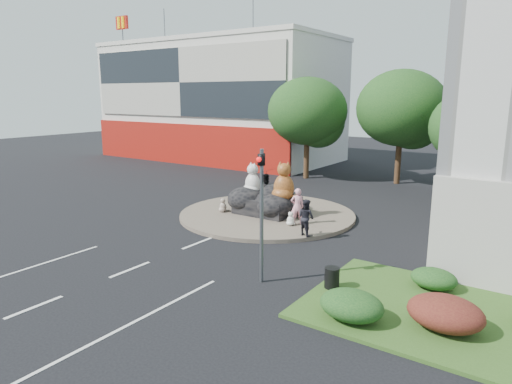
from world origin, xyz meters
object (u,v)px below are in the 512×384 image
cat_white (253,179)px  kitten_calico (223,205)px  pedestrian_pink (297,206)px  parked_car (204,158)px  pedestrian_dark (306,217)px  litter_bin (332,278)px  kitten_white (291,218)px  cat_tabby (284,181)px

cat_white → kitten_calico: size_ratio=2.32×
pedestrian_pink → kitten_calico: bearing=-33.6°
cat_white → parked_car: bearing=161.3°
pedestrian_dark → parked_car: pedestrian_dark is taller
pedestrian_pink → litter_bin: bearing=92.1°
kitten_calico → litter_bin: size_ratio=1.12×
cat_white → kitten_white: size_ratio=2.57×
kitten_calico → litter_bin: kitten_calico is taller
cat_tabby → cat_white: bearing=153.2°
cat_tabby → pedestrian_dark: bearing=-64.4°
pedestrian_pink → pedestrian_dark: pedestrian_pink is taller
kitten_calico → kitten_white: 4.64m
pedestrian_dark → parked_car: 24.97m
cat_tabby → pedestrian_dark: 3.82m
cat_white → cat_tabby: size_ratio=0.88×
kitten_calico → pedestrian_dark: bearing=-6.6°
cat_tabby → kitten_calico: (-3.37, -1.20, -1.58)m
litter_bin → cat_white: bearing=139.6°
parked_car → litter_bin: 30.75m
parked_car → litter_bin: size_ratio=5.69×
kitten_white → parked_car: (-18.30, 14.19, 0.12)m
pedestrian_dark → litter_bin: size_ratio=2.39×
cat_white → litter_bin: cat_white is taller
cat_tabby → kitten_calico: bearing=176.7°
pedestrian_dark → litter_bin: bearing=146.8°
cat_tabby → pedestrian_pink: cat_tabby is taller
kitten_calico → cat_tabby: bearing=24.3°
pedestrian_pink → pedestrian_dark: bearing=95.4°
cat_white → pedestrian_dark: 5.67m
cat_white → pedestrian_dark: bearing=-5.7°
cat_tabby → kitten_calico: 3.91m
pedestrian_dark → parked_car: size_ratio=0.42×
kitten_calico → kitten_white: (4.64, -0.17, -0.04)m
cat_tabby → kitten_calico: size_ratio=2.64×
kitten_calico → litter_bin: (9.73, -5.94, -0.12)m
cat_tabby → litter_bin: (6.36, -7.14, -1.71)m
kitten_calico → kitten_white: bearing=2.6°
cat_tabby → parked_car: (-17.04, 12.82, -1.50)m
kitten_white → litter_bin: kitten_white is taller
pedestrian_pink → pedestrian_dark: (1.32, -1.47, -0.06)m
pedestrian_dark → kitten_white: bearing=-16.4°
kitten_white → parked_car: parked_car is taller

